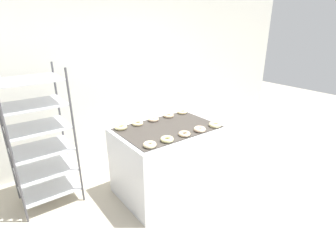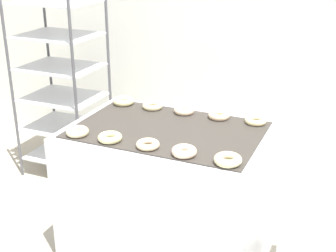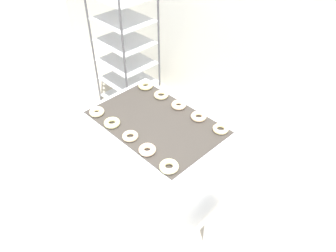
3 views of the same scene
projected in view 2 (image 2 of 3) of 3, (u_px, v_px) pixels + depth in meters
name	position (u px, v px, depth m)	size (l,w,h in m)	color
wall_back	(236.00, 14.00, 3.97)	(8.00, 0.05, 2.80)	silver
fryer_machine	(168.00, 191.00, 3.10)	(1.25, 0.86, 0.89)	silver
baking_rack_cart	(62.00, 83.00, 4.03)	(0.66, 0.55, 1.65)	#4C4C51
donut_near_leftmost	(77.00, 132.00, 2.83)	(0.14, 0.14, 0.05)	beige
donut_near_left	(110.00, 137.00, 2.75)	(0.14, 0.14, 0.04)	beige
donut_near_center	(148.00, 144.00, 2.67)	(0.14, 0.14, 0.04)	beige
donut_near_right	(184.00, 151.00, 2.57)	(0.14, 0.14, 0.05)	beige
donut_near_rightmost	(228.00, 160.00, 2.48)	(0.15, 0.15, 0.05)	beige
donut_far_leftmost	(123.00, 101.00, 3.36)	(0.15, 0.15, 0.05)	beige
donut_far_left	(153.00, 106.00, 3.27)	(0.14, 0.14, 0.04)	beige
donut_far_center	(184.00, 110.00, 3.18)	(0.14, 0.14, 0.04)	beige
donut_far_right	(219.00, 115.00, 3.10)	(0.14, 0.14, 0.04)	beige
donut_far_rightmost	(256.00, 121.00, 3.01)	(0.14, 0.14, 0.04)	beige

